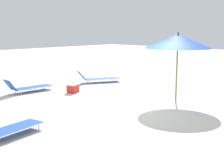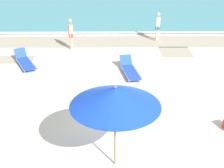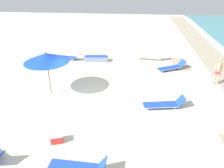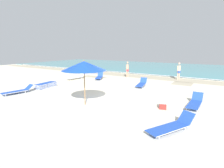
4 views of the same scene
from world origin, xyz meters
name	(u,v)px [view 2 (image 2 of 4)]	position (x,y,z in m)	size (l,w,h in m)	color
ground_plane	(128,128)	(0.00, 0.01, -0.08)	(60.00, 60.00, 0.16)	beige
ocean_water	(116,4)	(0.00, 20.45, 0.03)	(60.00, 19.21, 0.07)	teal
beach_umbrella	(115,97)	(-0.50, -1.96, 2.22)	(2.45, 2.45, 2.55)	#9E7547
sun_lounger_under_umbrella	(130,70)	(0.32, 4.45, 0.22)	(0.98, 2.21, 0.60)	blue
sun_lounger_mid_beach_pair_a	(25,61)	(-4.92, 5.55, 0.22)	(1.53, 2.19, 0.61)	blue
beachgoer_wading_adult	(71,32)	(-2.82, 7.99, 1.00)	(0.27, 0.44, 1.76)	tan
beachgoer_shoreline_child	(158,25)	(2.32, 9.49, 1.00)	(0.32, 0.39, 1.76)	beige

